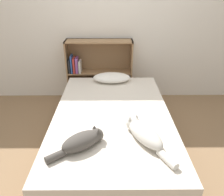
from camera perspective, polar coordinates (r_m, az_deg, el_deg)
ground_plane at (r=2.61m, az=0.02°, el=-13.04°), size 8.00×8.00×0.00m
wall_back at (r=3.39m, az=-0.16°, el=20.13°), size 8.00×0.06×2.50m
bed at (r=2.46m, az=0.03°, el=-8.82°), size 1.25×2.00×0.49m
pillow at (r=3.03m, az=-0.12°, el=5.35°), size 0.51×0.29×0.12m
cat_light at (r=1.94m, az=8.27°, el=-9.05°), size 0.39×0.60×0.15m
cat_dark at (r=1.86m, az=-7.63°, el=-11.01°), size 0.46×0.38×0.14m
bookshelf at (r=3.46m, az=-3.82°, el=7.32°), size 0.99×0.26×0.97m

